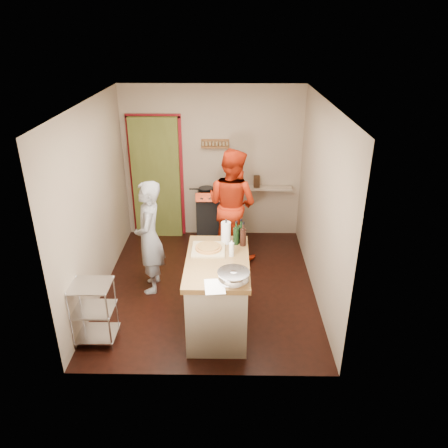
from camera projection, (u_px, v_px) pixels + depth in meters
The scene contains 10 objects.
floor at pixel (209, 286), 6.33m from camera, with size 3.50×3.50×0.00m, color black.
back_wall at pixel (175, 172), 7.47m from camera, with size 3.00×0.44×2.60m.
left_wall at pixel (95, 202), 5.80m from camera, with size 0.04×3.50×2.60m, color tan.
right_wall at pixel (321, 204), 5.76m from camera, with size 0.04×3.50×2.60m, color tan.
ceiling at pixel (205, 102), 5.22m from camera, with size 3.00×3.50×0.02m, color white.
stove at pixel (215, 217), 7.42m from camera, with size 0.60×0.63×1.00m.
wire_shelving at pixel (94, 310), 5.07m from camera, with size 0.48×0.40×0.80m.
island at pixel (218, 292), 5.30m from camera, with size 0.74×1.35×1.26m.
person_stripe at pixel (149, 238), 5.95m from camera, with size 0.59×0.39×1.61m, color #B1B1B6.
person_red at pixel (232, 204), 6.81m from camera, with size 0.86×0.67×1.78m, color red.
Camera 1 is at (0.30, -5.34, 3.50)m, focal length 35.00 mm.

